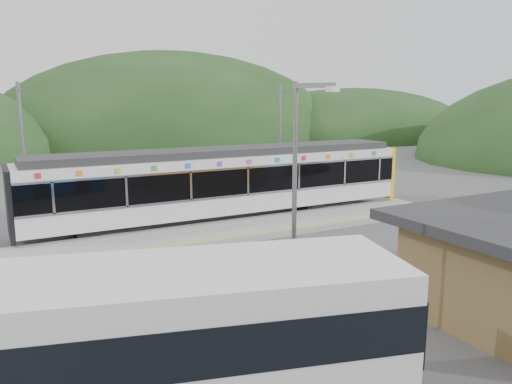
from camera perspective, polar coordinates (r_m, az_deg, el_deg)
name	(u,v)px	position (r m, az deg, el deg)	size (l,w,h in m)	color
ground	(240,257)	(20.03, -1.86, -7.49)	(120.00, 120.00, 0.00)	#4C4C4F
hills	(298,214)	(27.44, 4.77, -2.53)	(146.00, 149.00, 26.00)	#1E3D19
platform	(207,234)	(22.86, -5.58, -4.84)	(26.00, 3.20, 0.30)	#9E9E99
yellow_line	(219,238)	(21.67, -4.24, -5.26)	(26.00, 0.10, 0.01)	yellow
train	(226,181)	(25.75, -3.41, 1.30)	(20.44, 3.01, 3.74)	black
catenary_mast_west	(24,155)	(25.77, -25.02, 3.89)	(0.18, 1.80, 7.00)	slate
catenary_mast_east	(280,142)	(30.03, 2.75, 5.68)	(0.18, 1.80, 7.00)	slate
bus	(78,367)	(9.83, -19.66, -18.33)	(12.19, 5.78, 3.24)	blue
lamp_post	(297,193)	(12.28, 4.75, -0.10)	(0.55, 1.21, 6.63)	slate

